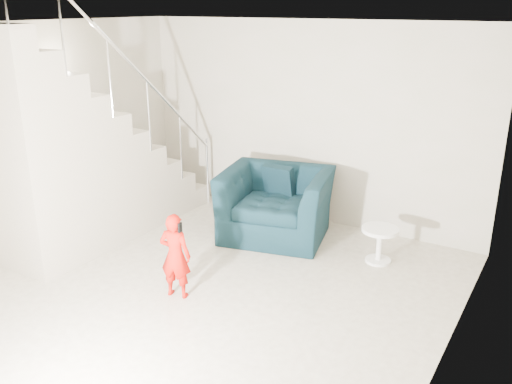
% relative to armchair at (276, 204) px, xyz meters
% --- Properties ---
extents(floor, '(5.50, 5.50, 0.00)m').
position_rel_armchair_xyz_m(floor, '(0.01, -1.95, -0.44)').
color(floor, gray).
rests_on(floor, ground).
extents(ceiling, '(5.50, 5.50, 0.00)m').
position_rel_armchair_xyz_m(ceiling, '(0.01, -1.95, 2.26)').
color(ceiling, silver).
rests_on(ceiling, back_wall).
extents(back_wall, '(5.00, 0.00, 5.00)m').
position_rel_armchair_xyz_m(back_wall, '(0.01, 0.80, 0.91)').
color(back_wall, '#A4A086').
rests_on(back_wall, floor).
extents(left_wall, '(0.00, 5.50, 5.50)m').
position_rel_armchair_xyz_m(left_wall, '(-2.49, -1.95, 0.91)').
color(left_wall, '#A4A086').
rests_on(left_wall, floor).
extents(right_wall, '(0.00, 5.50, 5.50)m').
position_rel_armchair_xyz_m(right_wall, '(2.51, -1.95, 0.91)').
color(right_wall, '#A4A086').
rests_on(right_wall, floor).
extents(armchair, '(1.58, 1.46, 0.87)m').
position_rel_armchair_xyz_m(armchair, '(0.00, 0.00, 0.00)').
color(armchair, black).
rests_on(armchair, floor).
extents(toddler, '(0.37, 0.29, 0.91)m').
position_rel_armchair_xyz_m(toddler, '(-0.11, -1.90, 0.02)').
color(toddler, '#A80905').
rests_on(toddler, floor).
extents(side_table, '(0.43, 0.43, 0.43)m').
position_rel_armchair_xyz_m(side_table, '(1.42, -0.05, -0.15)').
color(side_table, white).
rests_on(side_table, floor).
extents(staircase, '(1.02, 3.03, 3.62)m').
position_rel_armchair_xyz_m(staircase, '(-1.99, -1.40, 0.51)').
color(staircase, '#ADA089').
rests_on(staircase, floor).
extents(cushion, '(0.42, 0.20, 0.41)m').
position_rel_armchair_xyz_m(cushion, '(-0.10, 0.24, 0.24)').
color(cushion, black).
rests_on(cushion, armchair).
extents(throw, '(0.05, 0.53, 0.59)m').
position_rel_armchair_xyz_m(throw, '(-0.61, -0.03, 0.11)').
color(throw, black).
rests_on(throw, armchair).
extents(phone, '(0.02, 0.05, 0.10)m').
position_rel_armchair_xyz_m(phone, '(-0.02, -1.91, 0.36)').
color(phone, black).
rests_on(phone, toddler).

